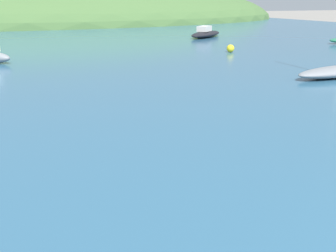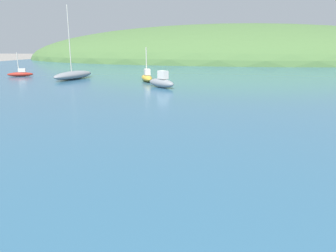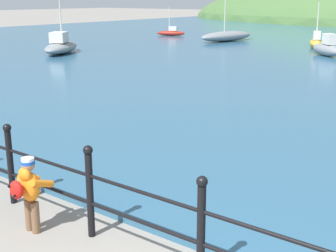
% 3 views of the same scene
% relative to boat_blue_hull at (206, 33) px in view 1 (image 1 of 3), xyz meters
% --- Properties ---
extents(water, '(80.00, 60.00, 0.10)m').
position_rel_boat_blue_hull_xyz_m(water, '(-11.10, 1.80, -0.36)').
color(water, '#2D5B7A').
rests_on(water, ground).
extents(far_hillside, '(82.09, 45.15, 13.34)m').
position_rel_boat_blue_hull_xyz_m(far_hillside, '(-11.10, 35.83, -0.41)').
color(far_hillside, '#476B38').
rests_on(far_hillside, ground).
extents(boat_blue_hull, '(4.94, 4.52, 0.97)m').
position_rel_boat_blue_hull_xyz_m(boat_blue_hull, '(0.00, 0.00, 0.00)').
color(boat_blue_hull, black).
rests_on(boat_blue_hull, water).
extents(mooring_buoy, '(0.47, 0.47, 0.47)m').
position_rel_boat_blue_hull_xyz_m(mooring_buoy, '(-3.38, -9.73, -0.08)').
color(mooring_buoy, yellow).
rests_on(mooring_buoy, water).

